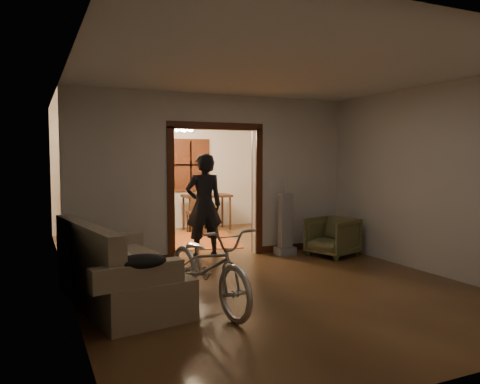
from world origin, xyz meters
TOP-DOWN VIEW (x-y plane):
  - floor at (0.00, 0.00)m, footprint 5.00×8.50m
  - ceiling at (0.00, 0.00)m, footprint 5.00×8.50m
  - wall_back at (0.00, 4.25)m, footprint 5.00×0.02m
  - wall_left at (-2.50, 0.00)m, footprint 0.02×8.50m
  - wall_right at (2.50, 0.00)m, footprint 0.02×8.50m
  - partition_wall at (0.00, 0.75)m, footprint 5.00×0.14m
  - door_casing at (0.00, 0.75)m, footprint 1.74×0.20m
  - far_window at (0.70, 4.21)m, footprint 0.98×0.06m
  - chandelier at (0.00, 2.50)m, footprint 0.24×0.24m
  - light_switch at (1.05, 0.68)m, footprint 0.08×0.01m
  - sofa at (-1.97, -1.24)m, footprint 1.29×2.23m
  - rolled_paper at (-1.87, -0.94)m, footprint 0.09×0.74m
  - jacket at (-1.92, -2.15)m, footprint 0.50×0.38m
  - bicycle at (-1.09, -1.82)m, footprint 0.89×1.90m
  - armchair at (1.89, -0.06)m, footprint 0.93×0.92m
  - vacuum at (1.20, 0.40)m, footprint 0.34×0.28m
  - person at (-0.17, 0.85)m, footprint 0.68×0.47m
  - oriental_rug at (0.18, 2.49)m, footprint 2.16×2.57m
  - locker at (-1.19, 3.97)m, footprint 1.00×0.66m
  - globe at (-1.19, 3.97)m, footprint 0.27×0.27m
  - desk at (0.93, 3.69)m, footprint 1.15×0.68m
  - desk_chair at (0.54, 3.25)m, footprint 0.43×0.43m

SIDE VIEW (x-z plane):
  - floor at x=0.00m, z-range -0.01..0.01m
  - oriental_rug at x=0.18m, z-range 0.00..0.02m
  - armchair at x=1.89m, z-range 0.00..0.68m
  - desk at x=0.93m, z-range 0.00..0.83m
  - desk_chair at x=0.54m, z-range 0.00..0.95m
  - bicycle at x=-1.09m, z-range 0.00..0.96m
  - sofa at x=-1.97m, z-range 0.00..0.97m
  - rolled_paper at x=-1.87m, z-range 0.48..0.58m
  - vacuum at x=1.20m, z-range 0.00..1.09m
  - jacket at x=-1.92m, z-range 0.61..0.75m
  - person at x=-0.17m, z-range 0.00..1.79m
  - locker at x=-1.19m, z-range 0.00..1.86m
  - door_casing at x=0.00m, z-range -0.06..2.26m
  - light_switch at x=1.05m, z-range 1.19..1.31m
  - wall_back at x=0.00m, z-range 0.00..2.80m
  - wall_left at x=-2.50m, z-range 0.00..2.80m
  - wall_right at x=2.50m, z-range 0.00..2.80m
  - partition_wall at x=0.00m, z-range 0.00..2.80m
  - far_window at x=0.70m, z-range 0.91..2.19m
  - globe at x=-1.19m, z-range 1.81..2.07m
  - chandelier at x=0.00m, z-range 2.23..2.47m
  - ceiling at x=0.00m, z-range 2.79..2.80m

